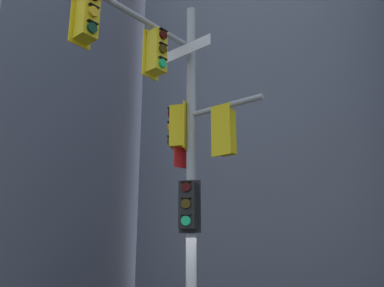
# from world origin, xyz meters

# --- Properties ---
(building_mid_block) EXTENTS (16.46, 16.46, 29.51)m
(building_mid_block) POSITION_xyz_m (1.83, 22.17, 14.76)
(building_mid_block) COLOR slate
(building_mid_block) RESTS_ON ground
(signal_pole_assembly) EXTENTS (3.45, 3.36, 8.18)m
(signal_pole_assembly) POSITION_xyz_m (-0.18, -0.55, 4.79)
(signal_pole_assembly) COLOR #9EA0A3
(signal_pole_assembly) RESTS_ON ground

